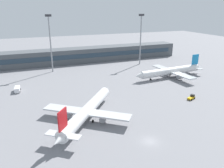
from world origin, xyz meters
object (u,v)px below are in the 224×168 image
at_px(airplane_mid, 170,71).
at_px(floodlight_tower_west, 141,36).
at_px(service_van_white, 17,89).
at_px(baggage_tug_yellow, 192,97).
at_px(airplane_near, 88,110).
at_px(floodlight_tower_east, 50,40).

bearing_deg(airplane_mid, floodlight_tower_west, 91.51).
bearing_deg(airplane_mid, service_van_white, 175.05).
bearing_deg(baggage_tug_yellow, service_van_white, 151.54).
height_order(airplane_mid, baggage_tug_yellow, airplane_mid).
distance_m(airplane_near, floodlight_tower_east, 63.32).
xyz_separation_m(airplane_near, airplane_mid, (51.49, 28.49, 0.06)).
relative_size(baggage_tug_yellow, floodlight_tower_west, 0.13).
relative_size(airplane_mid, floodlight_tower_east, 1.37).
distance_m(baggage_tug_yellow, service_van_white, 71.28).
height_order(service_van_white, floodlight_tower_west, floodlight_tower_west).
distance_m(baggage_tug_yellow, floodlight_tower_west, 61.30).
xyz_separation_m(airplane_mid, floodlight_tower_west, (-0.81, 30.71, 13.99)).
xyz_separation_m(airplane_near, floodlight_tower_east, (-2.29, 61.66, 14.22)).
distance_m(airplane_near, airplane_mid, 58.84).
height_order(floodlight_tower_west, floodlight_tower_east, floodlight_tower_east).
xyz_separation_m(baggage_tug_yellow, floodlight_tower_west, (8.82, 58.42, 16.34)).
bearing_deg(airplane_mid, airplane_near, -151.04).
relative_size(airplane_near, baggage_tug_yellow, 8.64).
height_order(airplane_near, service_van_white, airplane_near).
relative_size(airplane_near, floodlight_tower_east, 1.11).
bearing_deg(floodlight_tower_east, airplane_near, -87.87).
bearing_deg(airplane_near, floodlight_tower_east, 92.13).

